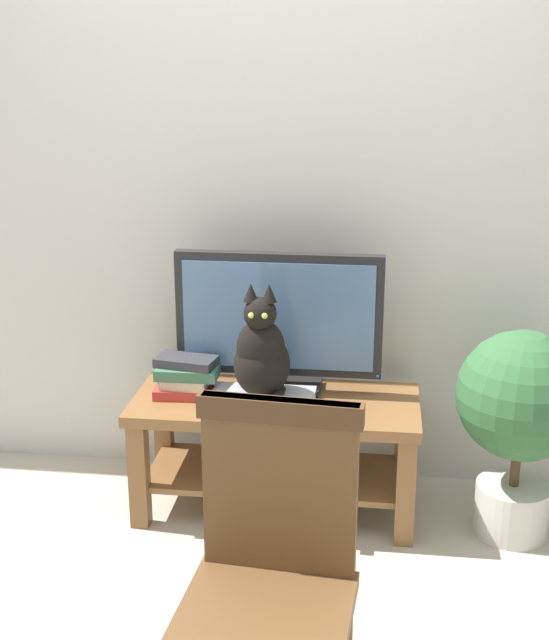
{
  "coord_description": "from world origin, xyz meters",
  "views": [
    {
      "loc": [
        0.38,
        -2.47,
        1.75
      ],
      "look_at": [
        0.0,
        0.51,
        0.81
      ],
      "focal_mm": 47.92,
      "sensor_mm": 36.0,
      "label": 1
    }
  ],
  "objects_px": {
    "tv_stand": "(276,432)",
    "potted_plant": "(521,411)",
    "media_box": "(262,402)",
    "book_stack": "(186,376)",
    "cat": "(262,355)",
    "tv": "(279,321)",
    "wooden_chair": "(271,566)"
  },
  "relations": [
    {
      "from": "tv_stand",
      "to": "potted_plant",
      "type": "height_order",
      "value": "potted_plant"
    },
    {
      "from": "media_box",
      "to": "potted_plant",
      "type": "xyz_separation_m",
      "value": [
        0.95,
        0.02,
        0.01
      ]
    },
    {
      "from": "book_stack",
      "to": "cat",
      "type": "bearing_deg",
      "value": -19.31
    },
    {
      "from": "media_box",
      "to": "cat",
      "type": "distance_m",
      "value": 0.19
    },
    {
      "from": "tv",
      "to": "book_stack",
      "type": "distance_m",
      "value": 0.42
    },
    {
      "from": "potted_plant",
      "to": "book_stack",
      "type": "bearing_deg",
      "value": 176.54
    },
    {
      "from": "wooden_chair",
      "to": "book_stack",
      "type": "distance_m",
      "value": 1.33
    },
    {
      "from": "tv_stand",
      "to": "tv",
      "type": "height_order",
      "value": "tv"
    },
    {
      "from": "wooden_chair",
      "to": "book_stack",
      "type": "height_order",
      "value": "wooden_chair"
    },
    {
      "from": "tv",
      "to": "book_stack",
      "type": "bearing_deg",
      "value": -165.2
    },
    {
      "from": "tv_stand",
      "to": "cat",
      "type": "distance_m",
      "value": 0.38
    },
    {
      "from": "tv_stand",
      "to": "cat",
      "type": "relative_size",
      "value": 2.49
    },
    {
      "from": "tv_stand",
      "to": "tv",
      "type": "bearing_deg",
      "value": 89.98
    },
    {
      "from": "tv_stand",
      "to": "wooden_chair",
      "type": "height_order",
      "value": "wooden_chair"
    },
    {
      "from": "tv_stand",
      "to": "potted_plant",
      "type": "relative_size",
      "value": 1.38
    },
    {
      "from": "book_stack",
      "to": "potted_plant",
      "type": "distance_m",
      "value": 1.27
    },
    {
      "from": "cat",
      "to": "wooden_chair",
      "type": "xyz_separation_m",
      "value": [
        0.18,
        -1.12,
        -0.15
      ]
    },
    {
      "from": "tv",
      "to": "cat",
      "type": "distance_m",
      "value": 0.22
    },
    {
      "from": "book_stack",
      "to": "potted_plant",
      "type": "relative_size",
      "value": 0.32
    },
    {
      "from": "wooden_chair",
      "to": "potted_plant",
      "type": "distance_m",
      "value": 1.39
    },
    {
      "from": "tv",
      "to": "media_box",
      "type": "xyz_separation_m",
      "value": [
        -0.04,
        -0.19,
        -0.26
      ]
    },
    {
      "from": "cat",
      "to": "potted_plant",
      "type": "xyz_separation_m",
      "value": [
        0.95,
        0.03,
        -0.19
      ]
    },
    {
      "from": "cat",
      "to": "wooden_chair",
      "type": "bearing_deg",
      "value": -80.82
    },
    {
      "from": "media_box",
      "to": "potted_plant",
      "type": "bearing_deg",
      "value": 1.19
    },
    {
      "from": "tv",
      "to": "potted_plant",
      "type": "height_order",
      "value": "tv"
    },
    {
      "from": "cat",
      "to": "wooden_chair",
      "type": "relative_size",
      "value": 0.47
    },
    {
      "from": "cat",
      "to": "potted_plant",
      "type": "relative_size",
      "value": 0.55
    },
    {
      "from": "book_stack",
      "to": "potted_plant",
      "type": "bearing_deg",
      "value": -3.46
    },
    {
      "from": "potted_plant",
      "to": "cat",
      "type": "bearing_deg",
      "value": -177.99
    },
    {
      "from": "tv_stand",
      "to": "wooden_chair",
      "type": "relative_size",
      "value": 1.17
    },
    {
      "from": "tv_stand",
      "to": "media_box",
      "type": "distance_m",
      "value": 0.19
    },
    {
      "from": "tv",
      "to": "cat",
      "type": "bearing_deg",
      "value": -101.38
    }
  ]
}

